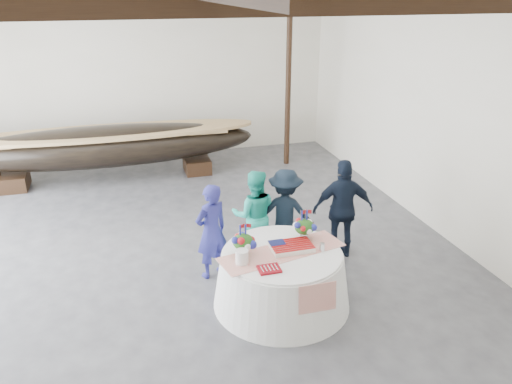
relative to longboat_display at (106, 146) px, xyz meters
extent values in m
cube|color=#3D3D42|center=(1.04, -4.33, -0.86)|extent=(10.00, 12.00, 0.01)
cube|color=silver|center=(1.04, 1.67, 1.39)|extent=(10.00, 0.02, 4.50)
cube|color=silver|center=(6.04, -4.33, 1.39)|extent=(0.02, 12.00, 4.50)
cube|color=black|center=(1.04, -7.83, 3.39)|extent=(9.80, 0.12, 0.18)
cylinder|color=black|center=(4.54, 0.00, 1.39)|extent=(0.14, 0.14, 4.50)
cube|color=black|center=(-2.15, 0.00, -0.68)|extent=(0.63, 0.81, 0.36)
cube|color=black|center=(2.15, 0.00, -0.68)|extent=(0.63, 0.81, 0.36)
ellipsoid|color=black|center=(0.00, 0.00, -0.01)|extent=(7.16, 1.43, 0.98)
cube|color=#9E7A4C|center=(0.00, 0.00, 0.26)|extent=(5.73, 0.94, 0.05)
cone|color=white|center=(2.42, -5.98, -0.44)|extent=(2.02, 2.02, 0.83)
cylinder|color=white|center=(2.42, -5.98, -0.01)|extent=(1.71, 1.71, 0.04)
cube|color=red|center=(2.42, -5.98, 0.01)|extent=(1.94, 0.94, 0.01)
cube|color=white|center=(2.58, -5.94, 0.04)|extent=(0.60, 0.40, 0.07)
cylinder|color=white|center=(1.79, -6.13, 0.11)|extent=(0.18, 0.18, 0.20)
cylinder|color=white|center=(1.90, -5.66, 0.10)|extent=(0.18, 0.18, 0.18)
cube|color=maroon|center=(2.10, -6.40, 0.02)|extent=(0.30, 0.24, 0.03)
cone|color=silver|center=(2.99, -6.10, 0.07)|extent=(0.09, 0.09, 0.12)
imported|color=navy|center=(1.59, -4.94, -0.06)|extent=(0.69, 0.59, 1.59)
imported|color=#22B098|center=(2.41, -4.54, -0.06)|extent=(0.90, 0.77, 1.60)
imported|color=black|center=(2.94, -4.60, -0.07)|extent=(1.17, 0.96, 1.58)
imported|color=black|center=(3.88, -4.89, 0.02)|extent=(1.10, 0.63, 1.76)
camera|label=1|loc=(0.38, -11.91, 3.54)|focal=35.00mm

